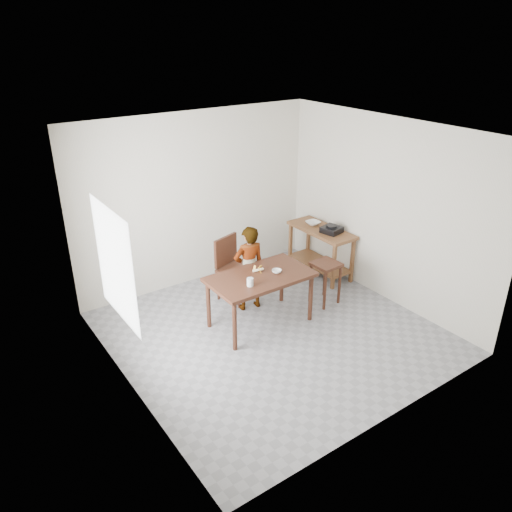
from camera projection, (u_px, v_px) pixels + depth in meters
floor at (273, 334)px, 6.80m from camera, size 4.00×4.00×0.04m
ceiling at (276, 131)px, 5.64m from camera, size 4.00×4.00×0.04m
wall_back at (196, 199)px, 7.72m from camera, size 4.00×0.04×2.70m
wall_front at (402, 311)px, 4.72m from camera, size 4.00×0.04×2.70m
wall_left at (119, 286)px, 5.17m from camera, size 0.04×4.00×2.70m
wall_right at (385, 210)px, 7.27m from camera, size 0.04×4.00×2.70m
window_pane at (115, 265)px, 5.28m from camera, size 0.02×1.10×1.30m
dining_table at (260, 300)px, 6.86m from camera, size 1.40×0.80×0.75m
prep_counter at (320, 251)px, 8.26m from camera, size 0.50×1.20×0.80m
child at (249, 268)px, 7.13m from camera, size 0.51×0.37×1.28m
dining_chair at (237, 270)px, 7.45m from camera, size 0.58×0.58×0.96m
stool at (325, 283)px, 7.41m from camera, size 0.39×0.39×0.65m
glass_tumbler at (250, 282)px, 6.41m from camera, size 0.09×0.09×0.11m
small_bowl at (277, 271)px, 6.76m from camera, size 0.15×0.15×0.04m
banana at (258, 270)px, 6.79m from camera, size 0.20×0.17×0.06m
serving_bowl at (313, 223)px, 8.24m from camera, size 0.23×0.23×0.06m
gas_burner at (332, 230)px, 7.93m from camera, size 0.34×0.34×0.09m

